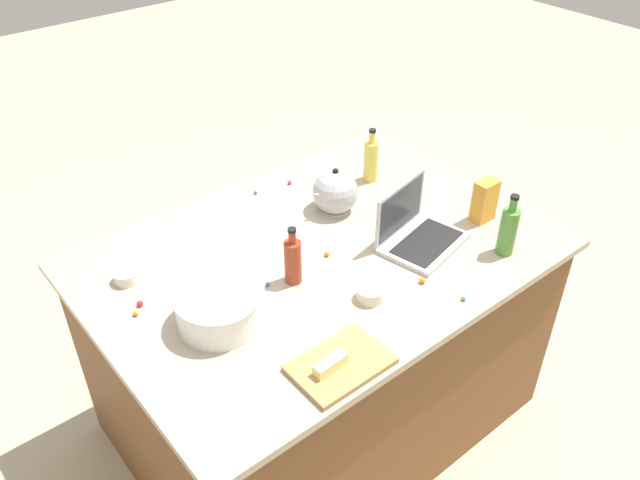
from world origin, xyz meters
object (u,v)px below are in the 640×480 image
ramekin_medium (370,294)px  candy_bag (485,201)px  mixing_bowl_large (218,308)px  ramekin_small (126,277)px  bottle_oil (371,160)px  bottle_soy (293,260)px  laptop (416,231)px  butter_stick_left (330,364)px  cutting_board (340,364)px  bottle_olive (508,230)px  kettle (335,192)px

ramekin_medium → candy_bag: 0.66m
mixing_bowl_large → ramekin_small: (0.14, -0.38, -0.04)m
bottle_oil → bottle_soy: bearing=26.5°
bottle_soy → ramekin_medium: bearing=120.4°
laptop → butter_stick_left: (0.66, 0.29, -0.01)m
butter_stick_left → cutting_board: bearing=180.0°
ramekin_small → candy_bag: (-1.24, 0.52, 0.06)m
bottle_soy → ramekin_small: bottle_soy is taller
mixing_bowl_large → cutting_board: size_ratio=0.95×
laptop → bottle_oil: bearing=-111.8°
mixing_bowl_large → bottle_olive: (-1.00, 0.34, 0.03)m
bottle_oil → cutting_board: 1.08m
ramekin_small → ramekin_medium: size_ratio=0.93×
bottle_olive → candy_bag: bearing=-119.0°
mixing_bowl_large → bottle_soy: bottle_soy is taller
bottle_soy → cutting_board: (0.13, 0.40, -0.08)m
laptop → bottle_soy: size_ratio=1.60×
bottle_soy → kettle: bottle_soy is taller
ramekin_medium → kettle: bearing=-118.0°
bottle_olive → butter_stick_left: size_ratio=2.20×
bottle_olive → ramekin_small: (1.14, -0.71, -0.08)m
mixing_bowl_large → bottle_soy: 0.31m
butter_stick_left → ramekin_medium: 0.35m
bottle_olive → butter_stick_left: bearing=3.1°
mixing_bowl_large → bottle_oil: bearing=-160.2°
bottle_soy → butter_stick_left: bearing=66.9°
bottle_oil → candy_bag: 0.51m
cutting_board → ramekin_medium: 0.32m
bottle_soy → butter_stick_left: bottle_soy is taller
mixing_bowl_large → cutting_board: (-0.18, 0.38, -0.05)m
ramekin_medium → cutting_board: bearing=31.4°
ramekin_medium → candy_bag: bearing=-173.9°
laptop → kettle: bearing=-75.5°
bottle_olive → ramekin_small: bottle_olive is taller
laptop → candy_bag: bearing=169.1°
laptop → butter_stick_left: 0.72m
mixing_bowl_large → laptop: bearing=173.7°
kettle → ramekin_medium: 0.55m
ramekin_small → ramekin_medium: ramekin_medium is taller
mixing_bowl_large → bottle_soy: bearing=-176.5°
bottle_soy → ramekin_small: 0.58m
bottle_soy → bottle_oil: 0.74m
ramekin_medium → bottle_soy: bearing=-59.6°
bottle_oil → butter_stick_left: (0.83, 0.73, -0.06)m
bottle_olive → cutting_board: 0.83m
bottle_soy → ramekin_small: size_ratio=2.61×
ramekin_medium → candy_bag: candy_bag is taller
bottle_olive → cutting_board: size_ratio=0.84×
mixing_bowl_large → butter_stick_left: (-0.14, 0.38, -0.03)m
ramekin_small → candy_bag: 1.35m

